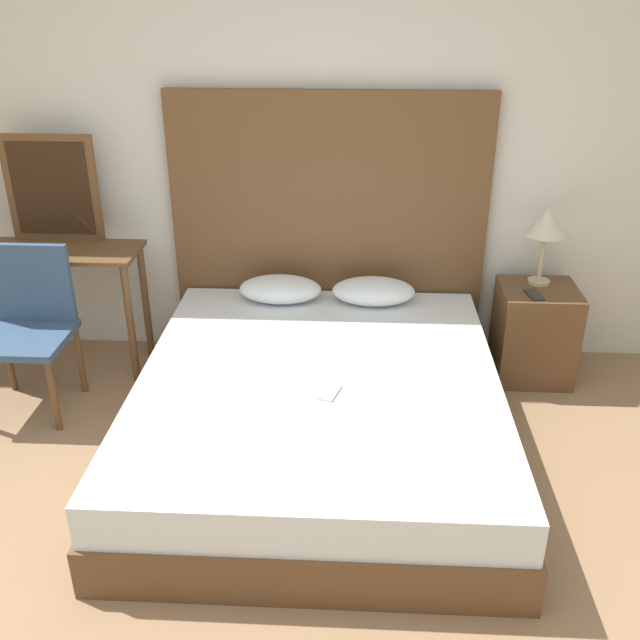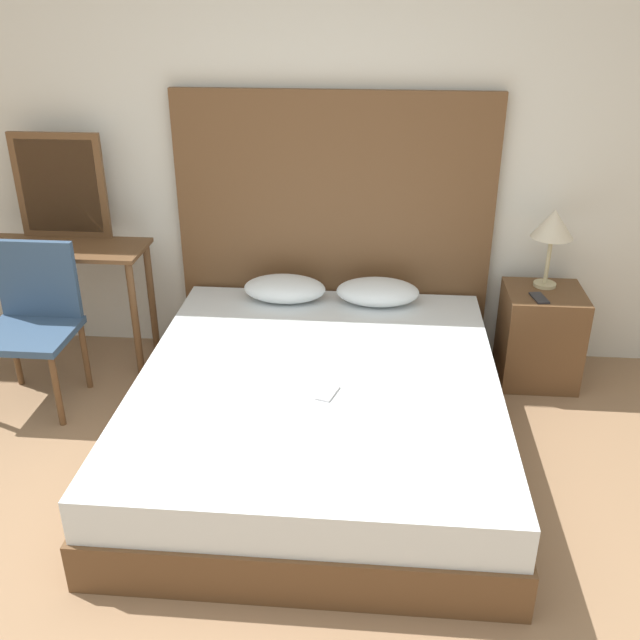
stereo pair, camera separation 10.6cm
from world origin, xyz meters
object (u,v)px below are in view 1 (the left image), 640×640
(phone_on_bed, at_px, (330,393))
(vanity_desk, at_px, (53,273))
(phone_on_nightstand, at_px, (534,295))
(bed, at_px, (319,412))
(chair, at_px, (27,319))
(table_lamp, at_px, (547,224))
(nightstand, at_px, (534,333))

(phone_on_bed, relative_size, vanity_desk, 0.16)
(phone_on_nightstand, bearing_deg, phone_on_bed, -141.60)
(bed, bearing_deg, chair, 167.02)
(phone_on_bed, height_order, chair, chair)
(vanity_desk, bearing_deg, table_lamp, 2.35)
(table_lamp, distance_m, vanity_desk, 2.92)
(table_lamp, distance_m, phone_on_nightstand, 0.42)
(phone_on_bed, height_order, nightstand, nightstand)
(table_lamp, distance_m, chair, 2.99)
(bed, relative_size, table_lamp, 4.57)
(table_lamp, bearing_deg, chair, -169.56)
(phone_on_bed, relative_size, table_lamp, 0.35)
(table_lamp, height_order, vanity_desk, table_lamp)
(bed, height_order, table_lamp, table_lamp)
(nightstand, bearing_deg, chair, -171.18)
(bed, distance_m, nightstand, 1.51)
(bed, relative_size, vanity_desk, 2.02)
(phone_on_bed, bearing_deg, chair, 161.86)
(table_lamp, xyz_separation_m, vanity_desk, (-2.90, -0.12, -0.32))
(nightstand, distance_m, phone_on_nightstand, 0.32)
(bed, xyz_separation_m, vanity_desk, (-1.64, 0.79, 0.41))
(nightstand, bearing_deg, vanity_desk, -179.34)
(bed, xyz_separation_m, phone_on_bed, (0.06, -0.18, 0.23))
(nightstand, relative_size, chair, 0.63)
(bed, relative_size, phone_on_nightstand, 13.34)
(bed, distance_m, vanity_desk, 1.87)
(table_lamp, bearing_deg, phone_on_nightstand, -108.95)
(vanity_desk, height_order, chair, chair)
(bed, distance_m, phone_on_nightstand, 1.45)
(nightstand, distance_m, table_lamp, 0.66)
(table_lamp, relative_size, chair, 0.51)
(phone_on_bed, xyz_separation_m, table_lamp, (1.20, 1.09, 0.50))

